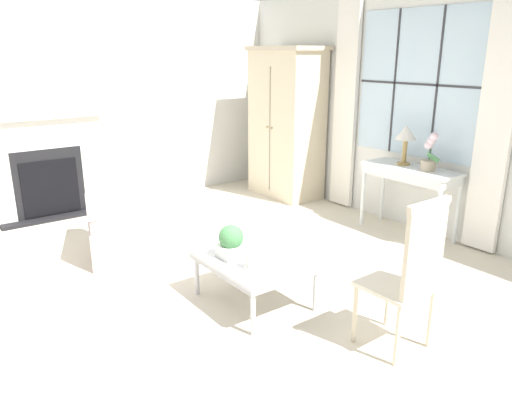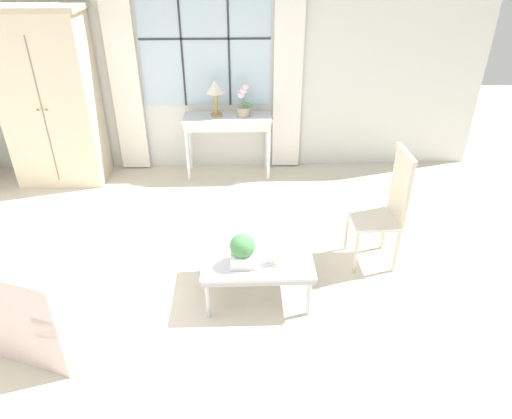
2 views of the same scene
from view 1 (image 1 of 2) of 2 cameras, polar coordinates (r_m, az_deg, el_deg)
The scene contains 13 objects.
ground_plane at distance 4.65m, azimuth -7.15°, elevation -8.85°, with size 14.00×14.00×0.00m, color beige.
wall_back_windowed at distance 6.24m, azimuth 17.66°, elevation 10.79°, with size 7.20×0.14×2.80m.
wall_left at distance 7.20m, azimuth -15.54°, elevation 11.76°, with size 0.06×7.20×2.80m, color silver.
fireplace at distance 6.86m, azimuth -23.00°, elevation 5.48°, with size 0.34×1.52×2.36m.
armoire at distance 7.30m, azimuth 3.49°, elevation 9.81°, with size 1.14×0.66×2.13m.
console_table at distance 5.96m, azimuth 17.24°, elevation 3.74°, with size 1.12×0.45×0.81m.
table_lamp at distance 5.99m, azimuth 16.77°, elevation 8.13°, with size 0.24×0.24×0.46m.
potted_orchid at distance 5.81m, azimuth 19.23°, elevation 5.89°, with size 0.21×0.17×0.43m.
armchair_upholstered at distance 5.46m, azimuth -13.89°, elevation -2.13°, with size 1.22×1.19×0.80m.
side_chair_wooden at distance 3.59m, azimuth 17.23°, elevation -6.64°, with size 0.45×0.45×1.15m.
coffee_table at distance 4.21m, azimuth -0.21°, elevation -6.06°, with size 0.94×0.74×0.41m.
potted_plant_small at distance 4.16m, azimuth -2.86°, elevation -3.69°, with size 0.21×0.21×0.28m.
pillar_candle at distance 3.96m, azimuth -0.51°, elevation -5.85°, with size 0.13×0.13×0.16m.
Camera 1 is at (3.66, -1.99, 2.06)m, focal length 35.00 mm.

